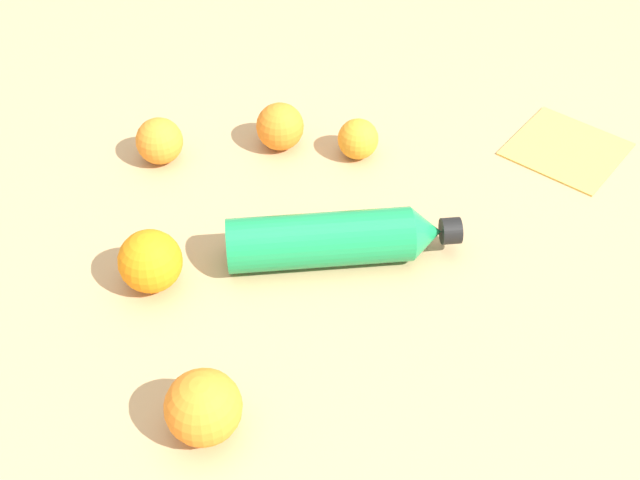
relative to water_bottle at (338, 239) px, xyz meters
name	(u,v)px	position (x,y,z in m)	size (l,w,h in m)	color
ground_plane	(342,253)	(0.01, 0.00, -0.04)	(2.40, 2.40, 0.00)	tan
water_bottle	(338,239)	(0.00, 0.00, 0.00)	(0.25, 0.25, 0.07)	#198C4C
orange_0	(280,127)	(0.13, 0.22, 0.00)	(0.07, 0.07, 0.07)	orange
orange_1	(358,139)	(0.19, 0.11, -0.01)	(0.06, 0.06, 0.06)	orange
orange_2	(159,141)	(-0.01, 0.33, 0.00)	(0.07, 0.07, 0.07)	orange
orange_3	(150,261)	(-0.18, 0.15, 0.00)	(0.08, 0.08, 0.08)	orange
orange_4	(203,407)	(-0.29, -0.06, 0.01)	(0.08, 0.08, 0.08)	orange
folded_napkin	(567,148)	(0.40, -0.12, -0.03)	(0.15, 0.15, 0.01)	#E5B24C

